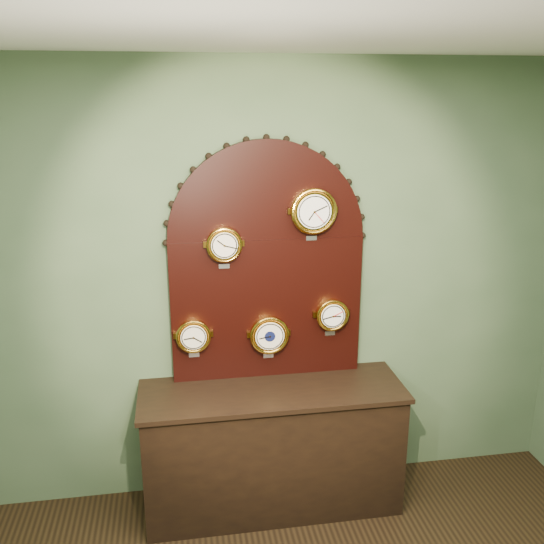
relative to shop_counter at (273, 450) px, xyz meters
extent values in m
plane|color=#4D6746|center=(0.00, 0.27, 1.00)|extent=(4.00, 0.00, 4.00)
cube|color=black|center=(0.00, 0.00, 0.00)|extent=(1.60, 0.50, 0.80)
cube|color=black|center=(0.00, 0.22, 0.88)|extent=(1.20, 0.06, 0.90)
cylinder|color=black|center=(0.00, 0.22, 1.33)|extent=(1.20, 0.06, 1.20)
cylinder|color=gold|center=(-0.27, 0.16, 1.32)|extent=(0.20, 0.08, 0.20)
torus|color=gold|center=(-0.27, 0.13, 1.32)|extent=(0.21, 0.02, 0.21)
cylinder|color=white|center=(-0.27, 0.12, 1.32)|extent=(0.16, 0.01, 0.16)
cube|color=silver|center=(-0.27, 0.19, 1.18)|extent=(0.06, 0.01, 0.03)
cylinder|color=gold|center=(0.27, 0.16, 1.51)|extent=(0.26, 0.08, 0.26)
torus|color=gold|center=(0.27, 0.13, 1.51)|extent=(0.28, 0.03, 0.28)
cylinder|color=white|center=(0.27, 0.12, 1.51)|extent=(0.21, 0.01, 0.21)
cube|color=silver|center=(0.27, 0.19, 1.33)|extent=(0.07, 0.01, 0.03)
cylinder|color=gold|center=(-0.47, 0.16, 0.76)|extent=(0.20, 0.08, 0.20)
torus|color=gold|center=(-0.47, 0.13, 0.76)|extent=(0.21, 0.02, 0.21)
cylinder|color=white|center=(-0.47, 0.12, 0.76)|extent=(0.16, 0.01, 0.16)
cube|color=silver|center=(-0.47, 0.19, 0.61)|extent=(0.07, 0.01, 0.03)
cylinder|color=gold|center=(0.00, 0.16, 0.73)|extent=(0.23, 0.08, 0.23)
torus|color=gold|center=(0.00, 0.13, 0.73)|extent=(0.25, 0.02, 0.25)
cylinder|color=white|center=(0.00, 0.12, 0.73)|extent=(0.18, 0.01, 0.18)
cube|color=silver|center=(0.00, 0.19, 0.57)|extent=(0.07, 0.01, 0.03)
cylinder|color=#0D133A|center=(0.00, 0.12, 0.73)|extent=(0.07, 0.00, 0.07)
cylinder|color=gold|center=(0.41, 0.16, 0.84)|extent=(0.19, 0.08, 0.19)
torus|color=gold|center=(0.41, 0.13, 0.84)|extent=(0.21, 0.02, 0.21)
cylinder|color=white|center=(0.41, 0.12, 0.84)|extent=(0.15, 0.01, 0.15)
cube|color=silver|center=(0.41, 0.19, 0.70)|extent=(0.06, 0.01, 0.03)
camera|label=1|loc=(-0.54, -3.27, 2.19)|focal=39.46mm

